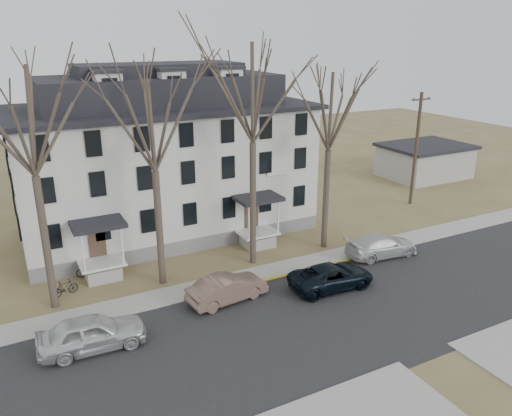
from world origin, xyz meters
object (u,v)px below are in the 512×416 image
car_white (381,246)px  car_navy (331,277)px  boarding_house (164,159)px  bicycle_right (65,289)px  car_silver (92,333)px  car_tan (227,289)px  tree_mid_right (330,106)px  bicycle_left (92,269)px  utility_pole_far (416,148)px  tree_center (253,86)px  tree_far_left (26,114)px  tree_mid_left (152,120)px

car_white → car_navy: bearing=115.8°
boarding_house → bicycle_right: (-8.33, -7.20, -4.93)m
car_silver → car_white: size_ratio=0.98×
car_navy → car_white: 5.88m
car_tan → car_silver: bearing=91.6°
tree_mid_right → bicycle_left: bearing=169.7°
utility_pole_far → boarding_house: bearing=169.1°
tree_center → car_silver: tree_center is taller
car_white → bicycle_left: (-17.49, 5.79, -0.23)m
tree_center → car_white: bearing=-21.1°
tree_mid_right → bicycle_right: 19.18m
car_silver → utility_pole_far: bearing=-68.9°
boarding_house → bicycle_left: size_ratio=11.30×
tree_mid_right → car_navy: (-3.06, -5.13, -8.91)m
tree_mid_right → bicycle_right: bearing=176.7°
tree_far_left → bicycle_right: size_ratio=9.13×
tree_far_left → utility_pole_far: (29.50, 4.20, -5.44)m
car_navy → bicycle_left: size_ratio=2.72×
tree_far_left → car_silver: tree_far_left is taller
tree_mid_left → car_navy: bearing=-31.3°
tree_center → car_navy: (2.44, -5.13, -10.39)m
tree_far_left → tree_mid_right: size_ratio=1.08×
utility_pole_far → car_navy: utility_pole_far is taller
tree_center → car_silver: (-10.87, -4.91, -10.25)m
car_white → bicycle_left: size_ratio=2.69×
tree_center → tree_mid_right: tree_center is taller
utility_pole_far → bicycle_right: (-28.83, -3.24, -4.45)m
tree_center → car_navy: bearing=-64.6°
car_tan → bicycle_left: 8.87m
tree_mid_left → car_tan: tree_mid_left is taller
tree_far_left → boarding_house: bearing=42.2°
bicycle_right → utility_pole_far: bearing=-97.4°
car_navy → bicycle_right: car_navy is taller
car_navy → car_white: (5.50, 2.07, 0.02)m
car_silver → car_tan: size_ratio=1.08×
boarding_house → car_silver: (-7.87, -13.06, -4.55)m
utility_pole_far → car_silver: (-28.37, -9.11, -4.07)m
utility_pole_far → car_tan: (-21.01, -7.96, -4.16)m
tree_far_left → utility_pole_far: bearing=8.1°
boarding_house → bicycle_left: bearing=-140.3°
utility_pole_far → bicycle_left: (-27.05, -1.48, -4.42)m
tree_mid_left → utility_pole_far: bearing=10.1°
tree_mid_right → utility_pole_far: tree_mid_right is taller
tree_center → car_silver: 15.73m
boarding_house → utility_pole_far: 20.88m
utility_pole_far → car_silver: utility_pole_far is taller
car_navy → bicycle_right: bearing=69.2°
boarding_house → tree_mid_left: (-3.00, -8.15, 4.22)m
bicycle_left → bicycle_right: 2.51m
tree_mid_left → bicycle_right: 10.63m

